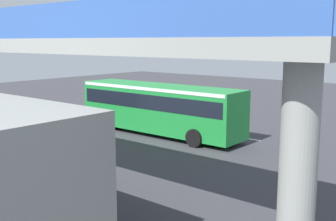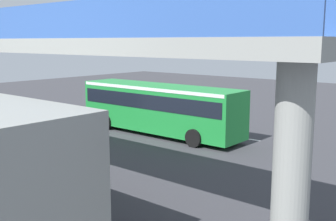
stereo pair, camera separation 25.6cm
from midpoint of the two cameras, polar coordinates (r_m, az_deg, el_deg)
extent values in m
plane|color=#38383D|center=(26.03, 0.05, -3.51)|extent=(80.00, 80.00, 0.00)
cube|color=#1E8C38|center=(26.21, -1.50, 0.41)|extent=(11.50, 2.55, 2.86)
cube|color=black|center=(26.13, -1.51, 1.52)|extent=(11.04, 2.59, 0.90)
cube|color=white|center=(26.03, -1.51, 3.26)|extent=(11.27, 2.58, 0.20)
cube|color=black|center=(30.21, -9.80, 2.15)|extent=(0.04, 2.24, 1.20)
cylinder|color=black|center=(28.08, -8.89, -1.57)|extent=(1.04, 0.30, 1.04)
cylinder|color=black|center=(29.80, -5.24, -0.85)|extent=(1.04, 0.30, 1.04)
cylinder|color=black|center=(23.22, 3.34, -3.82)|extent=(1.04, 0.30, 1.04)
cylinder|color=black|center=(25.27, 6.75, -2.77)|extent=(1.04, 0.30, 1.04)
cube|color=black|center=(28.89, -20.91, -0.58)|extent=(4.80, 1.95, 1.86)
cube|color=black|center=(28.83, -20.95, 0.12)|extent=(4.42, 1.98, 0.56)
cylinder|color=black|center=(30.85, -20.72, -1.42)|extent=(0.68, 0.22, 0.68)
cylinder|color=black|center=(27.20, -20.92, -2.85)|extent=(0.68, 0.22, 0.68)
cylinder|color=black|center=(28.19, -17.49, -2.24)|extent=(0.68, 0.22, 0.68)
torus|color=black|center=(31.79, -17.33, -0.89)|extent=(0.72, 0.06, 0.72)
torus|color=black|center=(30.93, -16.26, -1.12)|extent=(0.72, 0.06, 0.72)
cube|color=green|center=(31.33, -16.82, -0.68)|extent=(0.89, 0.04, 0.04)
cylinder|color=green|center=(31.14, -16.64, -0.35)|extent=(0.03, 0.03, 0.40)
cube|color=black|center=(31.11, -16.66, 0.01)|extent=(0.20, 0.08, 0.04)
cylinder|color=green|center=(31.60, -17.25, 0.07)|extent=(0.02, 0.44, 0.02)
torus|color=black|center=(30.04, -17.94, -1.51)|extent=(0.72, 0.06, 0.72)
torus|color=black|center=(29.17, -16.82, -1.77)|extent=(0.72, 0.06, 0.72)
cube|color=black|center=(29.57, -17.41, -1.30)|extent=(0.89, 0.04, 0.04)
cylinder|color=black|center=(29.38, -17.23, -0.96)|extent=(0.03, 0.03, 0.40)
cube|color=black|center=(29.34, -17.25, -0.58)|extent=(0.20, 0.08, 0.04)
cylinder|color=black|center=(29.83, -17.87, -0.51)|extent=(0.02, 0.44, 0.02)
cylinder|color=#2D2D38|center=(34.04, -7.85, 0.24)|extent=(0.32, 0.32, 0.85)
cylinder|color=navy|center=(33.92, -7.88, 1.53)|extent=(0.38, 0.38, 0.70)
sphere|color=tan|center=(33.86, -7.90, 2.34)|extent=(0.22, 0.22, 0.22)
cylinder|color=slate|center=(32.42, -6.23, 1.56)|extent=(0.08, 0.08, 2.80)
cube|color=blue|center=(32.29, -6.26, 3.49)|extent=(0.04, 0.60, 0.60)
cube|color=silver|center=(25.79, 10.39, -3.79)|extent=(2.00, 0.20, 0.01)
cube|color=silver|center=(27.89, 3.19, -2.63)|extent=(2.00, 0.20, 0.01)
cube|color=silver|center=(30.37, -2.91, -1.62)|extent=(2.00, 0.20, 0.01)
cylinder|color=gray|center=(10.39, 16.82, -8.52)|extent=(0.90, 0.90, 5.48)
cube|color=gray|center=(18.51, -21.10, 8.45)|extent=(26.75, 2.60, 0.50)
cube|color=#3359A5|center=(19.17, -17.95, 11.03)|extent=(26.75, 0.08, 1.10)
cube|color=#192333|center=(14.41, -20.10, -7.16)|extent=(7.65, 0.04, 2.94)
camera|label=1|loc=(0.13, -90.28, -0.05)|focal=44.07mm
camera|label=2|loc=(0.13, 89.72, 0.05)|focal=44.07mm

